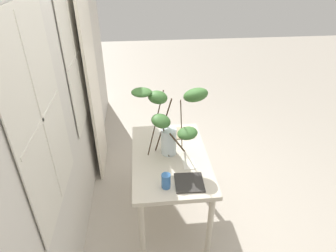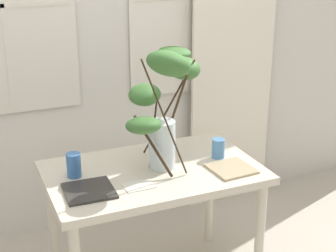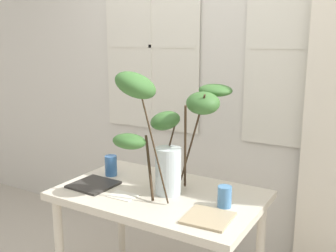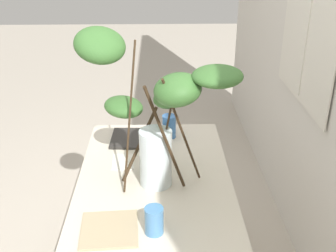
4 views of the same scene
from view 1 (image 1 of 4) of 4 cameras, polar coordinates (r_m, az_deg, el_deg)
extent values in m
plane|color=#B7AD9E|center=(3.28, 0.38, -16.50)|extent=(14.00, 14.00, 0.00)
cube|color=beige|center=(2.46, -21.62, 7.87)|extent=(5.54, 0.12, 3.08)
cube|color=silver|center=(1.91, -23.68, 1.13)|extent=(0.79, 0.01, 1.26)
cube|color=silver|center=(1.91, -23.56, 1.14)|extent=(0.86, 0.01, 1.33)
cube|color=silver|center=(1.91, -23.45, 1.15)|extent=(0.02, 0.01, 1.26)
cube|color=silver|center=(1.91, -23.45, 1.15)|extent=(0.79, 0.01, 0.02)
cube|color=silver|center=(3.00, -17.74, 12.83)|extent=(0.79, 0.01, 1.26)
cube|color=silver|center=(2.99, -17.67, 12.83)|extent=(0.86, 0.01, 1.33)
cube|color=silver|center=(2.99, -17.59, 12.84)|extent=(0.02, 0.01, 1.26)
cube|color=silver|center=(2.99, -17.59, 12.84)|extent=(0.79, 0.01, 0.02)
cube|color=silver|center=(3.43, -14.44, 7.65)|extent=(0.65, 0.03, 2.22)
cube|color=beige|center=(2.78, 0.43, -6.30)|extent=(1.15, 0.72, 0.04)
cylinder|color=beige|center=(2.72, 8.23, -18.80)|extent=(0.05, 0.05, 0.71)
cylinder|color=beige|center=(3.45, 4.42, -5.77)|extent=(0.05, 0.05, 0.71)
cylinder|color=beige|center=(2.67, -5.11, -19.91)|extent=(0.05, 0.05, 0.71)
cylinder|color=beige|center=(3.41, -5.55, -6.37)|extent=(0.05, 0.05, 0.71)
cylinder|color=silver|center=(2.74, 0.17, -3.04)|extent=(0.15, 0.15, 0.26)
cylinder|color=silver|center=(2.78, 0.17, -4.48)|extent=(0.13, 0.13, 0.08)
cylinder|color=#382819|center=(2.62, 2.64, 0.13)|extent=(0.23, 0.07, 0.62)
ellipsoid|color=#38662D|center=(2.47, 5.46, 6.08)|extent=(0.28, 0.29, 0.22)
cylinder|color=#382819|center=(2.73, -0.91, 0.15)|extent=(0.10, 0.18, 0.51)
ellipsoid|color=#38662D|center=(2.68, -2.03, 5.65)|extent=(0.25, 0.26, 0.15)
cylinder|color=#382819|center=(2.72, -2.43, 0.60)|extent=(0.24, 0.19, 0.57)
ellipsoid|color=#38662D|center=(2.66, -5.18, 6.61)|extent=(0.27, 0.27, 0.08)
cylinder|color=#382819|center=(2.66, 1.90, -3.36)|extent=(0.16, 0.18, 0.31)
ellipsoid|color=#38662D|center=(2.52, 3.82, -1.42)|extent=(0.26, 0.26, 0.12)
cylinder|color=#382819|center=(2.67, -0.58, -2.21)|extent=(0.09, 0.08, 0.39)
ellipsoid|color=#38662D|center=(2.53, -1.39, 1.01)|extent=(0.25, 0.26, 0.15)
cylinder|color=#386BAD|center=(2.41, -0.39, -10.73)|extent=(0.08, 0.08, 0.13)
cylinder|color=#4C84BC|center=(3.06, -0.39, -0.63)|extent=(0.07, 0.07, 0.11)
cube|color=#2D2B28|center=(2.49, 4.18, -11.00)|extent=(0.25, 0.25, 0.01)
cube|color=tan|center=(3.10, 2.85, -1.35)|extent=(0.23, 0.23, 0.01)
cube|color=silver|center=(2.68, 4.12, -7.48)|extent=(0.16, 0.11, 0.00)
camera|label=2|loc=(2.91, 56.87, 7.40)|focal=54.19mm
camera|label=3|loc=(3.95, 26.01, 16.13)|focal=41.50mm
camera|label=4|loc=(3.94, -2.69, 22.37)|focal=45.20mm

